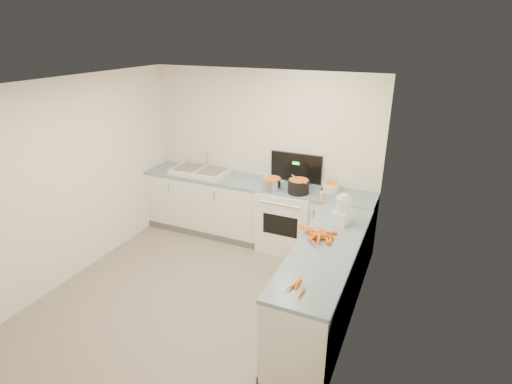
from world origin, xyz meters
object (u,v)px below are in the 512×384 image
at_px(black_pot, 298,187).
at_px(spice_jar, 322,196).
at_px(extract_bottle, 322,193).
at_px(mixing_bowl, 331,187).
at_px(stove, 288,217).
at_px(sink, 201,171).
at_px(steel_pot, 272,185).
at_px(food_processor, 343,211).

relative_size(black_pot, spice_jar, 2.94).
bearing_deg(extract_bottle, mixing_bowl, 79.73).
xyz_separation_m(black_pot, extract_bottle, (0.33, -0.01, -0.03)).
bearing_deg(stove, black_pot, -36.66).
bearing_deg(sink, steel_pot, -8.30).
bearing_deg(sink, mixing_bowl, 3.18).
distance_m(sink, extract_bottle, 1.96).
bearing_deg(sink, spice_jar, -7.13).
bearing_deg(steel_pot, sink, 171.70).
relative_size(mixing_bowl, spice_jar, 2.45).
xyz_separation_m(black_pot, spice_jar, (0.35, -0.10, -0.03)).
distance_m(sink, black_pot, 1.64).
bearing_deg(mixing_bowl, steel_pot, -158.43).
xyz_separation_m(stove, spice_jar, (0.53, -0.23, 0.52)).
bearing_deg(black_pot, extract_bottle, -2.49).
height_order(sink, steel_pot, sink).
bearing_deg(spice_jar, black_pot, 164.30).
distance_m(stove, extract_bottle, 0.74).
height_order(mixing_bowl, spice_jar, mixing_bowl).
distance_m(stove, black_pot, 0.59).
relative_size(steel_pot, black_pot, 0.90).
distance_m(extract_bottle, spice_jar, 0.09).
relative_size(black_pot, food_processor, 0.83).
relative_size(steel_pot, mixing_bowl, 1.07).
height_order(sink, mixing_bowl, sink).
height_order(steel_pot, extract_bottle, steel_pot).
distance_m(stove, steel_pot, 0.60).
height_order(extract_bottle, spice_jar, extract_bottle).
relative_size(spice_jar, food_processor, 0.28).
relative_size(stove, sink, 1.58).
bearing_deg(stove, mixing_bowl, 12.88).
distance_m(mixing_bowl, spice_jar, 0.36).
bearing_deg(steel_pot, stove, 41.37).
height_order(sink, spice_jar, sink).
xyz_separation_m(sink, mixing_bowl, (2.01, 0.11, 0.02)).
height_order(stove, black_pot, stove).
xyz_separation_m(extract_bottle, food_processor, (0.41, -0.65, 0.10)).
xyz_separation_m(mixing_bowl, food_processor, (0.36, -0.93, 0.09)).
distance_m(sink, mixing_bowl, 2.01).
relative_size(steel_pot, extract_bottle, 2.46).
bearing_deg(stove, extract_bottle, -16.19).
bearing_deg(stove, food_processor, -41.04).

